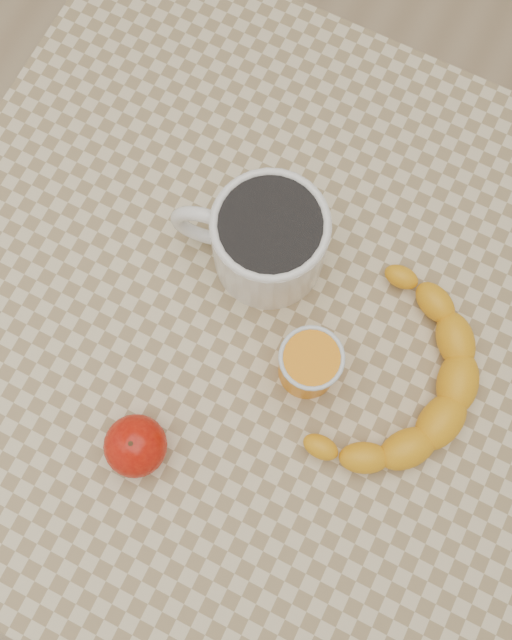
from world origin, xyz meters
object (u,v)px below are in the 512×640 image
at_px(orange_juice_glass, 309,364).
at_px(table, 256,341).
at_px(banana, 397,382).
at_px(apple, 136,446).
at_px(coffee_mug, 266,239).

bearing_deg(orange_juice_glass, table, 163.15).
bearing_deg(banana, orange_juice_glass, -152.84).
height_order(table, banana, banana).
distance_m(apple, banana, 0.28).
bearing_deg(orange_juice_glass, coffee_mug, 135.21).
bearing_deg(coffee_mug, table, -71.27).
bearing_deg(orange_juice_glass, apple, -128.51).
xyz_separation_m(table, apple, (-0.05, -0.18, 0.12)).
bearing_deg(apple, table, 74.24).
bearing_deg(table, apple, -105.76).
bearing_deg(apple, coffee_mug, 84.56).
height_order(coffee_mug, apple, coffee_mug).
bearing_deg(banana, apple, -129.41).
bearing_deg(apple, banana, 40.48).
bearing_deg(table, banana, 1.98).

